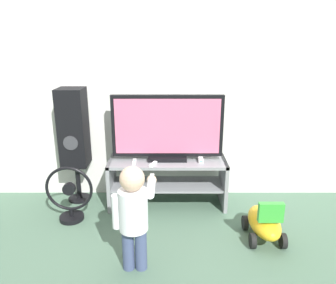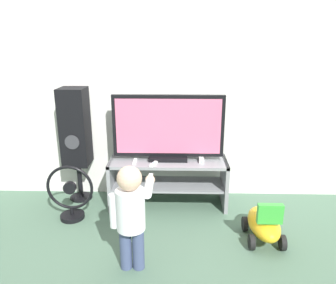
# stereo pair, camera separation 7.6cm
# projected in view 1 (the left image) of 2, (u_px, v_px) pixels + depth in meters

# --- Properties ---
(ground_plane) EXTENTS (16.00, 16.00, 0.00)m
(ground_plane) POSITION_uv_depth(u_px,v_px,m) (168.00, 214.00, 3.25)
(ground_plane) COLOR #4C6B56
(wall_back) EXTENTS (10.00, 0.06, 2.60)m
(wall_back) POSITION_uv_depth(u_px,v_px,m) (168.00, 75.00, 3.33)
(wall_back) COLOR silver
(wall_back) RESTS_ON ground_plane
(tv_stand) EXTENTS (1.19, 0.42, 0.49)m
(tv_stand) POSITION_uv_depth(u_px,v_px,m) (168.00, 175.00, 3.35)
(tv_stand) COLOR gray
(tv_stand) RESTS_ON ground_plane
(television) EXTENTS (1.10, 0.20, 0.66)m
(television) POSITION_uv_depth(u_px,v_px,m) (168.00, 128.00, 3.22)
(television) COLOR black
(television) RESTS_ON tv_stand
(game_console) EXTENTS (0.05, 0.17, 0.04)m
(game_console) POSITION_uv_depth(u_px,v_px,m) (201.00, 159.00, 3.28)
(game_console) COLOR white
(game_console) RESTS_ON tv_stand
(remote_primary) EXTENTS (0.03, 0.13, 0.03)m
(remote_primary) POSITION_uv_depth(u_px,v_px,m) (135.00, 162.00, 3.22)
(remote_primary) COLOR white
(remote_primary) RESTS_ON tv_stand
(remote_secondary) EXTENTS (0.08, 0.13, 0.03)m
(remote_secondary) POSITION_uv_depth(u_px,v_px,m) (154.00, 164.00, 3.15)
(remote_secondary) COLOR white
(remote_secondary) RESTS_ON tv_stand
(child) EXTENTS (0.31, 0.47, 0.82)m
(child) POSITION_uv_depth(u_px,v_px,m) (134.00, 210.00, 2.34)
(child) COLOR #3F4C72
(child) RESTS_ON ground_plane
(speaker_tower) EXTENTS (0.26, 0.28, 1.20)m
(speaker_tower) POSITION_uv_depth(u_px,v_px,m) (74.00, 130.00, 3.31)
(speaker_tower) COLOR black
(speaker_tower) RESTS_ON ground_plane
(floor_fan) EXTENTS (0.44, 0.23, 0.54)m
(floor_fan) POSITION_uv_depth(u_px,v_px,m) (70.00, 196.00, 3.07)
(floor_fan) COLOR black
(floor_fan) RESTS_ON ground_plane
(ride_on_toy) EXTENTS (0.29, 0.51, 0.41)m
(ride_on_toy) POSITION_uv_depth(u_px,v_px,m) (265.00, 222.00, 2.80)
(ride_on_toy) COLOR gold
(ride_on_toy) RESTS_ON ground_plane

